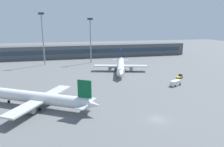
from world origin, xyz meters
The scene contains 8 objects.
ground_plane centered at (0.00, 40.00, 0.00)m, with size 400.00×400.00×0.00m, color slate.
terminal_building centered at (0.00, 107.27, 4.50)m, with size 140.38×12.13×9.00m.
airplane_near centered at (-30.41, 15.70, 2.92)m, with size 34.39×25.10×9.58m.
airplane_mid centered at (6.11, 55.50, 2.99)m, with size 27.62×38.84×9.80m.
baggage_tug_yellow centered at (28.15, 35.84, 0.80)m, with size 3.83×3.24×1.75m.
service_van_white centered at (20.37, 26.12, 1.11)m, with size 5.54×4.18×2.08m.
floodlight_tower_west centered at (-32.91, 83.26, 17.15)m, with size 3.20×0.80×30.14m.
floodlight_tower_east centered at (-5.04, 84.27, 15.70)m, with size 3.20×0.80×27.31m.
Camera 1 is at (-23.18, -45.69, 24.13)m, focal length 33.66 mm.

